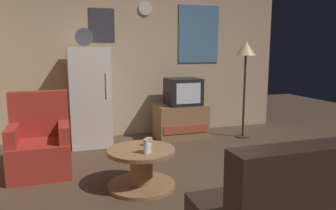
% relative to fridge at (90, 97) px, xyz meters
% --- Properties ---
extents(ground_plane, '(12.00, 12.00, 0.00)m').
position_rel_fridge_xyz_m(ground_plane, '(0.87, -1.99, -0.75)').
color(ground_plane, '#4C3828').
extents(wall_with_art, '(5.20, 0.12, 2.64)m').
position_rel_fridge_xyz_m(wall_with_art, '(0.88, 0.46, 0.57)').
color(wall_with_art, tan).
rests_on(wall_with_art, ground_plane).
extents(fridge, '(0.60, 0.62, 1.77)m').
position_rel_fridge_xyz_m(fridge, '(0.00, 0.00, 0.00)').
color(fridge, silver).
rests_on(fridge, ground_plane).
extents(tv_stand, '(0.84, 0.53, 0.55)m').
position_rel_fridge_xyz_m(tv_stand, '(1.48, -0.03, -0.48)').
color(tv_stand, '#8E6642').
rests_on(tv_stand, ground_plane).
extents(crt_tv, '(0.54, 0.51, 0.44)m').
position_rel_fridge_xyz_m(crt_tv, '(1.52, -0.03, 0.02)').
color(crt_tv, black).
rests_on(crt_tv, tv_stand).
extents(standing_lamp, '(0.32, 0.32, 1.59)m').
position_rel_fridge_xyz_m(standing_lamp, '(2.48, -0.36, 0.60)').
color(standing_lamp, '#332D28').
rests_on(standing_lamp, ground_plane).
extents(coffee_table, '(0.72, 0.72, 0.42)m').
position_rel_fridge_xyz_m(coffee_table, '(0.37, -1.81, -0.54)').
color(coffee_table, '#8E6642').
rests_on(coffee_table, ground_plane).
extents(wine_glass, '(0.05, 0.05, 0.15)m').
position_rel_fridge_xyz_m(wine_glass, '(0.38, -1.98, -0.26)').
color(wine_glass, silver).
rests_on(wine_glass, coffee_table).
extents(mug_ceramic_white, '(0.08, 0.08, 0.09)m').
position_rel_fridge_xyz_m(mug_ceramic_white, '(0.40, -1.94, -0.29)').
color(mug_ceramic_white, silver).
rests_on(mug_ceramic_white, coffee_table).
extents(mug_ceramic_tan, '(0.08, 0.08, 0.09)m').
position_rel_fridge_xyz_m(mug_ceramic_tan, '(0.48, -1.72, -0.29)').
color(mug_ceramic_tan, tan).
rests_on(mug_ceramic_tan, coffee_table).
extents(armchair, '(0.68, 0.68, 0.96)m').
position_rel_fridge_xyz_m(armchair, '(-0.68, -1.01, -0.42)').
color(armchair, '#A52D23').
rests_on(armchair, ground_plane).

